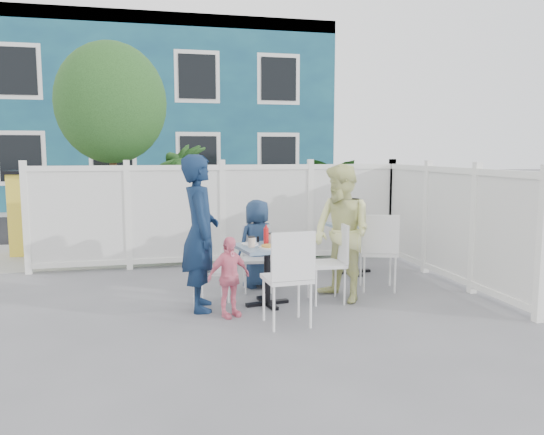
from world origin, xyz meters
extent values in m
plane|color=slate|center=(0.00, 0.00, 0.00)|extent=(80.00, 80.00, 0.00)
cube|color=gray|center=(0.00, 3.80, 0.01)|extent=(24.00, 2.60, 0.01)
cube|color=black|center=(0.00, 7.50, 0.00)|extent=(24.00, 5.00, 0.01)
cube|color=gray|center=(0.00, 10.60, 0.01)|extent=(24.00, 1.60, 0.01)
cube|color=navy|center=(-0.50, 14.00, 3.00)|extent=(11.00, 6.00, 6.00)
cube|color=white|center=(-0.50, 11.04, 5.80)|extent=(11.00, 0.08, 0.40)
cube|color=black|center=(-3.00, 11.02, 1.60)|extent=(1.20, 0.04, 1.40)
cube|color=black|center=(1.00, 11.02, 1.60)|extent=(1.20, 0.04, 1.40)
cube|color=black|center=(-3.00, 11.02, 4.10)|extent=(1.20, 0.04, 1.40)
cube|color=black|center=(1.00, 11.02, 4.10)|extent=(1.20, 0.04, 1.40)
cube|color=white|center=(0.10, 2.40, 0.82)|extent=(5.80, 0.04, 1.40)
cube|color=white|center=(0.10, 2.40, 1.56)|extent=(5.86, 0.08, 0.08)
cube|color=white|center=(0.10, 2.40, 0.06)|extent=(5.86, 0.08, 0.12)
cube|color=white|center=(3.00, 0.60, 0.82)|extent=(0.04, 3.60, 1.40)
cube|color=white|center=(3.00, 0.60, 1.56)|extent=(0.08, 3.66, 0.08)
cube|color=white|center=(3.00, 0.60, 0.06)|extent=(0.08, 3.66, 0.12)
cylinder|color=#382316|center=(-1.60, 3.30, 1.20)|extent=(0.12, 0.12, 2.40)
ellipsoid|color=#1B3C17|center=(-1.60, 3.30, 2.60)|extent=(1.80, 1.62, 1.98)
cube|color=yellow|center=(-2.98, 4.00, 0.71)|extent=(0.82, 0.62, 1.42)
imported|color=#1B3C17|center=(-0.50, 3.10, 0.96)|extent=(1.52, 1.52, 1.92)
imported|color=#1B3C17|center=(1.82, 3.00, 0.84)|extent=(1.75, 1.59, 1.68)
cube|color=#435D82|center=(0.31, 0.07, 0.69)|extent=(0.77, 0.77, 0.04)
cylinder|color=black|center=(0.31, 0.07, 0.35)|extent=(0.08, 0.08, 0.65)
cube|color=black|center=(0.31, 0.07, 0.02)|extent=(0.53, 0.16, 0.04)
cube|color=black|center=(0.31, 0.07, 0.02)|extent=(0.16, 0.53, 0.04)
cube|color=#435D82|center=(1.92, 1.39, 0.72)|extent=(0.75, 0.75, 0.04)
cylinder|color=black|center=(1.92, 1.39, 0.36)|extent=(0.08, 0.08, 0.68)
cube|color=black|center=(1.92, 1.39, 0.02)|extent=(0.55, 0.12, 0.04)
cube|color=black|center=(1.92, 1.39, 0.02)|extent=(0.12, 0.55, 0.04)
cube|color=white|center=(-0.34, 0.15, 0.43)|extent=(0.50, 0.51, 0.04)
cube|color=white|center=(-0.51, 0.21, 0.67)|extent=(0.16, 0.39, 0.43)
cylinder|color=white|center=(-0.13, 0.25, 0.21)|extent=(0.02, 0.02, 0.43)
cylinder|color=white|center=(-0.24, -0.07, 0.21)|extent=(0.02, 0.02, 0.43)
cylinder|color=white|center=(-0.43, 0.36, 0.21)|extent=(0.02, 0.02, 0.43)
cylinder|color=white|center=(-0.55, 0.04, 0.21)|extent=(0.02, 0.02, 0.43)
cube|color=white|center=(1.04, 0.05, 0.46)|extent=(0.43, 0.45, 0.04)
cube|color=white|center=(1.23, 0.04, 0.72)|extent=(0.05, 0.43, 0.46)
cylinder|color=white|center=(0.85, -0.13, 0.23)|extent=(0.02, 0.02, 0.46)
cylinder|color=white|center=(0.87, 0.24, 0.23)|extent=(0.02, 0.02, 0.46)
cylinder|color=white|center=(1.20, -0.15, 0.23)|extent=(0.02, 0.02, 0.46)
cylinder|color=white|center=(1.22, 0.22, 0.23)|extent=(0.02, 0.02, 0.46)
cube|color=white|center=(0.33, 0.72, 0.41)|extent=(0.43, 0.41, 0.04)
cube|color=white|center=(0.35, 0.89, 0.64)|extent=(0.39, 0.08, 0.41)
cylinder|color=white|center=(0.47, 0.54, 0.21)|extent=(0.02, 0.02, 0.41)
cylinder|color=white|center=(0.14, 0.59, 0.21)|extent=(0.02, 0.02, 0.41)
cylinder|color=white|center=(0.51, 0.85, 0.21)|extent=(0.02, 0.02, 0.41)
cylinder|color=white|center=(0.18, 0.90, 0.21)|extent=(0.02, 0.02, 0.41)
cube|color=white|center=(0.36, -0.68, 0.49)|extent=(0.49, 0.47, 0.04)
cube|color=white|center=(0.37, -0.89, 0.77)|extent=(0.46, 0.06, 0.49)
cylinder|color=white|center=(0.15, -0.50, 0.25)|extent=(0.03, 0.03, 0.49)
cylinder|color=white|center=(0.54, -0.48, 0.25)|extent=(0.03, 0.03, 0.49)
cylinder|color=white|center=(0.17, -0.88, 0.25)|extent=(0.03, 0.03, 0.49)
cylinder|color=white|center=(0.57, -0.85, 0.25)|extent=(0.03, 0.03, 0.49)
cube|color=white|center=(1.88, 0.44, 0.49)|extent=(0.56, 0.55, 0.04)
cube|color=white|center=(1.83, 0.24, 0.77)|extent=(0.45, 0.16, 0.49)
cylinder|color=white|center=(1.74, 0.67, 0.25)|extent=(0.03, 0.03, 0.49)
cylinder|color=white|center=(2.12, 0.56, 0.25)|extent=(0.03, 0.03, 0.49)
cylinder|color=white|center=(1.64, 0.31, 0.25)|extent=(0.03, 0.03, 0.49)
cylinder|color=white|center=(2.02, 0.20, 0.25)|extent=(0.03, 0.03, 0.49)
imported|color=#102240|center=(-0.47, 0.08, 0.89)|extent=(0.45, 0.66, 1.78)
imported|color=#D3DA43|center=(1.23, 0.06, 0.83)|extent=(0.89, 0.99, 1.66)
imported|color=navy|center=(0.37, 0.93, 0.59)|extent=(0.67, 0.56, 1.18)
imported|color=pink|center=(-0.19, -0.28, 0.45)|extent=(0.57, 0.41, 0.89)
cylinder|color=white|center=(0.31, -0.07, 0.72)|extent=(0.26, 0.26, 0.02)
cylinder|color=white|center=(0.13, 0.19, 0.72)|extent=(0.21, 0.21, 0.01)
imported|color=white|center=(0.53, 0.11, 0.74)|extent=(0.25, 0.25, 0.06)
cylinder|color=beige|center=(0.12, 0.02, 0.77)|extent=(0.08, 0.08, 0.12)
cylinder|color=beige|center=(0.39, 0.26, 0.77)|extent=(0.07, 0.07, 0.11)
cylinder|color=red|center=(0.32, 0.15, 0.81)|extent=(0.06, 0.06, 0.20)
cylinder|color=white|center=(0.21, 0.29, 0.74)|extent=(0.03, 0.03, 0.06)
cylinder|color=black|center=(0.26, 0.35, 0.75)|extent=(0.03, 0.03, 0.07)
camera|label=1|loc=(-1.00, -5.91, 1.82)|focal=35.00mm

